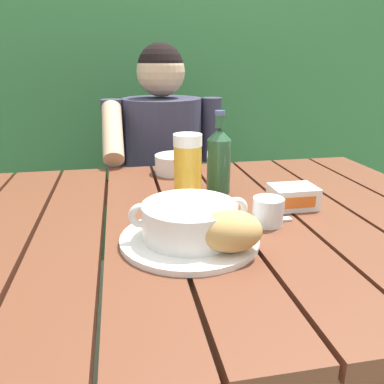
{
  "coord_description": "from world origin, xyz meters",
  "views": [
    {
      "loc": [
        -0.17,
        -0.81,
        1.12
      ],
      "look_at": [
        -0.02,
        -0.02,
        0.84
      ],
      "focal_mm": 36.06,
      "sensor_mm": 36.0,
      "label": 1
    }
  ],
  "objects_px": {
    "person_eating": "(164,167)",
    "soup_bowl": "(190,219)",
    "table_knife": "(255,222)",
    "bread_roll": "(230,231)",
    "beer_bottle": "(219,159)",
    "beer_glass": "(188,170)",
    "serving_plate": "(190,239)",
    "water_glass_small": "(268,211)",
    "diner_bowl": "(177,164)",
    "chair_near_diner": "(161,203)",
    "butter_tub": "(293,197)"
  },
  "relations": [
    {
      "from": "diner_bowl",
      "to": "table_knife",
      "type": "bearing_deg",
      "value": -76.03
    },
    {
      "from": "person_eating",
      "to": "water_glass_small",
      "type": "relative_size",
      "value": 17.36
    },
    {
      "from": "chair_near_diner",
      "to": "serving_plate",
      "type": "height_order",
      "value": "chair_near_diner"
    },
    {
      "from": "soup_bowl",
      "to": "beer_glass",
      "type": "distance_m",
      "value": 0.22
    },
    {
      "from": "person_eating",
      "to": "serving_plate",
      "type": "bearing_deg",
      "value": -93.22
    },
    {
      "from": "serving_plate",
      "to": "beer_bottle",
      "type": "relative_size",
      "value": 1.25
    },
    {
      "from": "soup_bowl",
      "to": "person_eating",
      "type": "bearing_deg",
      "value": 86.78
    },
    {
      "from": "serving_plate",
      "to": "beer_bottle",
      "type": "distance_m",
      "value": 0.33
    },
    {
      "from": "serving_plate",
      "to": "table_knife",
      "type": "xyz_separation_m",
      "value": [
        0.16,
        0.06,
        -0.0
      ]
    },
    {
      "from": "soup_bowl",
      "to": "serving_plate",
      "type": "bearing_deg",
      "value": 45.0
    },
    {
      "from": "water_glass_small",
      "to": "butter_tub",
      "type": "height_order",
      "value": "water_glass_small"
    },
    {
      "from": "water_glass_small",
      "to": "diner_bowl",
      "type": "bearing_deg",
      "value": 106.72
    },
    {
      "from": "diner_bowl",
      "to": "chair_near_diner",
      "type": "bearing_deg",
      "value": 90.0
    },
    {
      "from": "soup_bowl",
      "to": "beer_bottle",
      "type": "relative_size",
      "value": 1.07
    },
    {
      "from": "soup_bowl",
      "to": "beer_bottle",
      "type": "distance_m",
      "value": 0.32
    },
    {
      "from": "beer_bottle",
      "to": "soup_bowl",
      "type": "bearing_deg",
      "value": -114.87
    },
    {
      "from": "bread_roll",
      "to": "butter_tub",
      "type": "bearing_deg",
      "value": 43.84
    },
    {
      "from": "soup_bowl",
      "to": "diner_bowl",
      "type": "distance_m",
      "value": 0.51
    },
    {
      "from": "water_glass_small",
      "to": "table_knife",
      "type": "relative_size",
      "value": 0.47
    },
    {
      "from": "soup_bowl",
      "to": "water_glass_small",
      "type": "xyz_separation_m",
      "value": [
        0.19,
        0.05,
        -0.02
      ]
    },
    {
      "from": "chair_near_diner",
      "to": "serving_plate",
      "type": "distance_m",
      "value": 1.08
    },
    {
      "from": "beer_glass",
      "to": "water_glass_small",
      "type": "height_order",
      "value": "beer_glass"
    },
    {
      "from": "person_eating",
      "to": "soup_bowl",
      "type": "xyz_separation_m",
      "value": [
        -0.05,
        -0.84,
        0.12
      ]
    },
    {
      "from": "bread_roll",
      "to": "beer_bottle",
      "type": "bearing_deg",
      "value": 78.87
    },
    {
      "from": "diner_bowl",
      "to": "beer_glass",
      "type": "bearing_deg",
      "value": -93.08
    },
    {
      "from": "serving_plate",
      "to": "soup_bowl",
      "type": "relative_size",
      "value": 1.17
    },
    {
      "from": "person_eating",
      "to": "table_knife",
      "type": "distance_m",
      "value": 0.79
    },
    {
      "from": "person_eating",
      "to": "beer_glass",
      "type": "bearing_deg",
      "value": -91.16
    },
    {
      "from": "soup_bowl",
      "to": "diner_bowl",
      "type": "bearing_deg",
      "value": 84.31
    },
    {
      "from": "table_knife",
      "to": "bread_roll",
      "type": "bearing_deg",
      "value": -126.12
    },
    {
      "from": "person_eating",
      "to": "serving_plate",
      "type": "distance_m",
      "value": 0.84
    },
    {
      "from": "water_glass_small",
      "to": "chair_near_diner",
      "type": "bearing_deg",
      "value": 97.82
    },
    {
      "from": "person_eating",
      "to": "beer_bottle",
      "type": "xyz_separation_m",
      "value": [
        0.09,
        -0.55,
        0.17
      ]
    },
    {
      "from": "beer_glass",
      "to": "beer_bottle",
      "type": "relative_size",
      "value": 0.8
    },
    {
      "from": "soup_bowl",
      "to": "diner_bowl",
      "type": "relative_size",
      "value": 1.76
    },
    {
      "from": "serving_plate",
      "to": "table_knife",
      "type": "distance_m",
      "value": 0.17
    },
    {
      "from": "soup_bowl",
      "to": "bread_roll",
      "type": "distance_m",
      "value": 0.1
    },
    {
      "from": "serving_plate",
      "to": "butter_tub",
      "type": "bearing_deg",
      "value": 26.4
    },
    {
      "from": "beer_glass",
      "to": "beer_bottle",
      "type": "bearing_deg",
      "value": 37.47
    },
    {
      "from": "serving_plate",
      "to": "chair_near_diner",
      "type": "bearing_deg",
      "value": 87.23
    },
    {
      "from": "bread_roll",
      "to": "water_glass_small",
      "type": "relative_size",
      "value": 1.85
    },
    {
      "from": "chair_near_diner",
      "to": "butter_tub",
      "type": "bearing_deg",
      "value": -75.26
    },
    {
      "from": "water_glass_small",
      "to": "person_eating",
      "type": "bearing_deg",
      "value": 99.99
    },
    {
      "from": "chair_near_diner",
      "to": "diner_bowl",
      "type": "bearing_deg",
      "value": -90.0
    },
    {
      "from": "bread_roll",
      "to": "table_knife",
      "type": "xyz_separation_m",
      "value": [
        0.1,
        0.13,
        -0.05
      ]
    },
    {
      "from": "beer_glass",
      "to": "table_knife",
      "type": "distance_m",
      "value": 0.21
    },
    {
      "from": "serving_plate",
      "to": "butter_tub",
      "type": "relative_size",
      "value": 2.54
    },
    {
      "from": "person_eating",
      "to": "serving_plate",
      "type": "height_order",
      "value": "person_eating"
    },
    {
      "from": "soup_bowl",
      "to": "beer_bottle",
      "type": "bearing_deg",
      "value": 65.13
    },
    {
      "from": "soup_bowl",
      "to": "butter_tub",
      "type": "distance_m",
      "value": 0.32
    }
  ]
}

